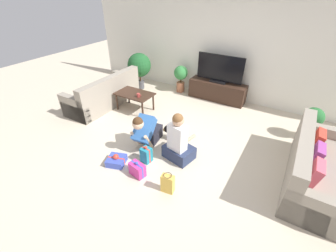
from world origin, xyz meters
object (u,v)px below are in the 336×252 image
(tv, at_px, (220,70))
(potted_plant_back_left, at_px, (181,76))
(person_kneeling, at_px, (146,131))
(gift_bag_a, at_px, (168,183))
(coffee_table, at_px, (135,95))
(person_sitting, at_px, (178,143))
(potted_plant_corner_right, at_px, (312,121))
(gift_box_c, at_px, (146,155))
(mug, at_px, (139,95))
(dog, at_px, (174,130))
(sofa_left, at_px, (105,94))
(gift_box_a, at_px, (116,160))
(sofa_right, at_px, (315,168))
(potted_plant_corner_left, at_px, (139,66))
(gift_box_b, at_px, (137,169))
(tv_console, at_px, (217,91))

(tv, xyz_separation_m, potted_plant_back_left, (-1.12, -0.05, -0.34))
(person_kneeling, height_order, gift_bag_a, person_kneeling)
(coffee_table, height_order, person_sitting, person_sitting)
(potted_plant_corner_right, distance_m, gift_box_c, 3.40)
(mug, bearing_deg, dog, -21.92)
(dog, xyz_separation_m, gift_box_c, (-0.10, -0.83, -0.09))
(potted_plant_corner_right, xyz_separation_m, person_kneeling, (-2.72, -1.95, -0.05))
(sofa_left, height_order, person_sitting, person_sitting)
(tv, xyz_separation_m, gift_box_a, (-0.59, -3.44, -0.76))
(sofa_left, distance_m, potted_plant_corner_right, 4.83)
(gift_box_a, bearing_deg, potted_plant_corner_right, 42.90)
(potted_plant_back_left, height_order, gift_box_c, potted_plant_back_left)
(sofa_right, height_order, mug, sofa_right)
(potted_plant_corner_right, bearing_deg, tv, 161.61)
(coffee_table, relative_size, person_sitting, 0.96)
(coffee_table, xyz_separation_m, person_kneeling, (1.13, -1.07, -0.04))
(potted_plant_back_left, relative_size, person_kneeling, 0.93)
(potted_plant_corner_right, xyz_separation_m, gift_box_a, (-2.88, -2.68, -0.34))
(coffee_table, height_order, gift_bag_a, coffee_table)
(mug, bearing_deg, gift_bag_a, -42.95)
(person_kneeling, relative_size, mug, 6.94)
(potted_plant_corner_left, relative_size, person_kneeling, 1.28)
(gift_box_b, bearing_deg, person_sitting, 62.97)
(mug, bearing_deg, potted_plant_back_left, 82.65)
(potted_plant_back_left, bearing_deg, gift_box_b, -73.25)
(sofa_right, xyz_separation_m, tv, (-2.44, 2.12, 0.54))
(sofa_right, bearing_deg, dog, 93.59)
(potted_plant_corner_right, relative_size, dog, 1.77)
(dog, bearing_deg, coffee_table, -153.29)
(gift_box_b, distance_m, gift_bag_a, 0.63)
(tv_console, xyz_separation_m, dog, (-0.06, -2.27, -0.01))
(potted_plant_corner_left, bearing_deg, dog, -39.04)
(coffee_table, relative_size, tv, 0.75)
(person_sitting, relative_size, gift_box_b, 3.19)
(coffee_table, xyz_separation_m, dog, (1.49, -0.63, -0.16))
(sofa_right, relative_size, dog, 5.04)
(tv_console, bearing_deg, gift_box_a, -99.69)
(dog, height_order, mug, mug)
(person_kneeling, distance_m, dog, 0.58)
(dog, distance_m, mug, 1.40)
(tv_console, distance_m, potted_plant_corner_right, 2.42)
(sofa_left, height_order, gift_bag_a, sofa_left)
(gift_box_a, bearing_deg, person_sitting, 39.25)
(potted_plant_back_left, bearing_deg, person_sitting, -62.26)
(sofa_left, relative_size, person_kneeling, 2.41)
(dog, bearing_deg, tv, 137.86)
(gift_box_c, bearing_deg, gift_box_a, -141.77)
(coffee_table, xyz_separation_m, gift_box_b, (1.47, -1.82, -0.28))
(potted_plant_corner_left, height_order, gift_box_c, potted_plant_corner_left)
(tv, height_order, gift_box_c, tv)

